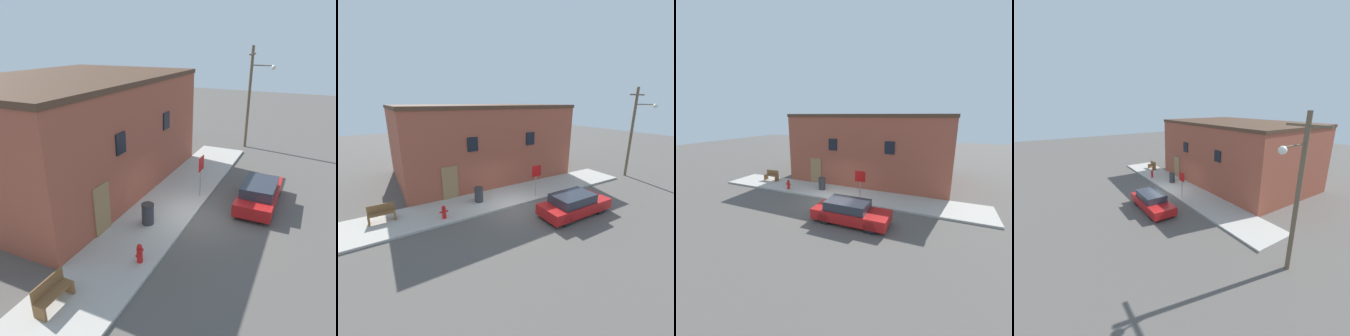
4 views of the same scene
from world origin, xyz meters
TOP-DOWN VIEW (x-y plane):
  - ground_plane at (0.00, 0.00)m, footprint 80.00×80.00m
  - sidewalk at (0.00, 1.46)m, footprint 19.74×2.92m
  - brick_building at (0.93, 7.27)m, footprint 12.94×8.83m
  - fire_hydrant at (-4.02, 0.58)m, footprint 0.45×0.21m
  - stop_sign at (1.89, 0.42)m, footprint 0.71×0.06m
  - bench at (-6.84, 1.93)m, footprint 1.26×0.44m
  - trash_bin at (-1.60, 1.54)m, footprint 0.54×0.54m
  - utility_pole at (11.28, 0.05)m, footprint 1.80×1.72m
  - parked_car at (2.34, -2.40)m, footprint 4.13×1.67m

SIDE VIEW (x-z plane):
  - ground_plane at x=0.00m, z-range 0.00..0.00m
  - sidewalk at x=0.00m, z-range 0.00..0.12m
  - fire_hydrant at x=-4.02m, z-range 0.12..0.85m
  - bench at x=-6.84m, z-range 0.09..0.97m
  - trash_bin at x=-1.60m, z-range 0.12..1.04m
  - parked_car at x=2.34m, z-range -0.01..1.21m
  - stop_sign at x=1.89m, z-range 0.54..2.60m
  - brick_building at x=0.93m, z-range 0.00..5.78m
  - utility_pole at x=11.28m, z-range 0.40..7.49m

